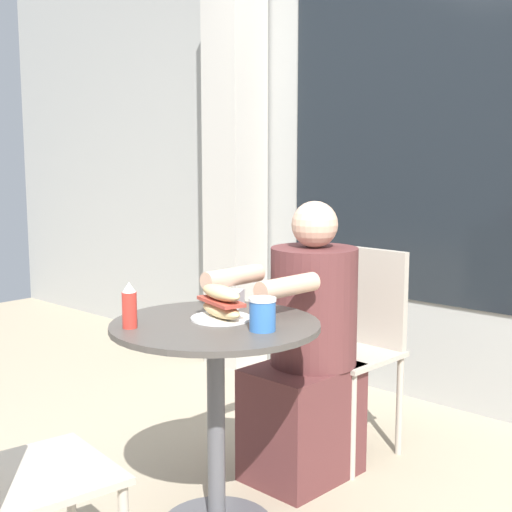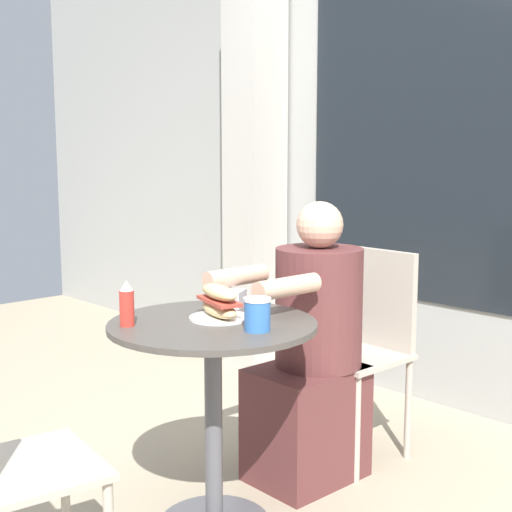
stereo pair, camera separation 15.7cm
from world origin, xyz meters
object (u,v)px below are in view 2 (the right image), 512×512
diner_chair (368,333)px  sandwich_on_plate (219,304)px  seated_diner (311,361)px  cafe_table (213,378)px  condiment_bottle (127,304)px  drink_cup (257,314)px

diner_chair → sandwich_on_plate: bearing=92.6°
diner_chair → sandwich_on_plate: 0.87m
seated_diner → sandwich_on_plate: seated_diner is taller
cafe_table → diner_chair: diner_chair is taller
condiment_bottle → drink_cup: bearing=37.7°
seated_diner → drink_cup: 0.63m
seated_diner → condiment_bottle: 0.84m
sandwich_on_plate → condiment_bottle: 0.31m
cafe_table → sandwich_on_plate: size_ratio=3.11×
diner_chair → sandwich_on_plate: size_ratio=3.74×
sandwich_on_plate → condiment_bottle: size_ratio=1.56×
seated_diner → drink_cup: seated_diner is taller
sandwich_on_plate → condiment_bottle: (-0.13, -0.28, 0.02)m
cafe_table → condiment_bottle: bearing=-122.4°
cafe_table → sandwich_on_plate: sandwich_on_plate is taller
cafe_table → diner_chair: 0.88m
drink_cup → condiment_bottle: 0.43m
drink_cup → condiment_bottle: size_ratio=0.71×
diner_chair → seated_diner: 0.35m
diner_chair → seated_diner: bearing=91.1°
cafe_table → condiment_bottle: (-0.15, -0.23, 0.27)m
condiment_bottle → diner_chair: bearing=83.8°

